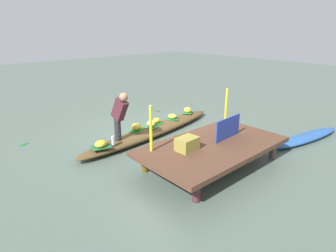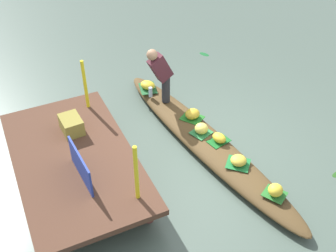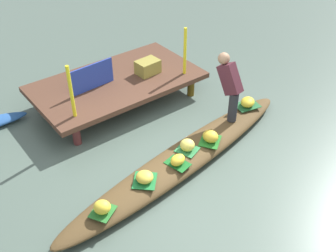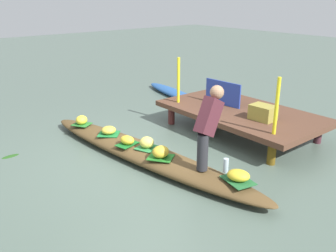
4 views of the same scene
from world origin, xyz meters
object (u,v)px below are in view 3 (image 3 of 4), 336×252
banana_bunch_4 (187,145)px  market_banner (92,77)px  vendor_boat (183,159)px  banana_bunch_3 (178,160)px  banana_bunch_2 (102,207)px  water_bottle (234,105)px  vendor_person (230,84)px  produce_crate (148,67)px  banana_bunch_0 (145,177)px  banana_bunch_5 (248,102)px  banana_bunch_1 (210,136)px

banana_bunch_4 → market_banner: size_ratio=0.27×
vendor_boat → banana_bunch_3: size_ratio=18.73×
banana_bunch_2 → banana_bunch_3: 1.41m
vendor_boat → banana_bunch_3: banana_bunch_3 is taller
water_bottle → market_banner: bearing=134.1°
water_bottle → vendor_person: bearing=-161.3°
banana_bunch_4 → produce_crate: 2.22m
banana_bunch_3 → banana_bunch_2: bearing=-174.6°
water_bottle → market_banner: size_ratio=0.24×
banana_bunch_0 → banana_bunch_5: 2.69m
banana_bunch_2 → banana_bunch_3: banana_bunch_2 is taller
banana_bunch_2 → banana_bunch_1: bearing=6.3°
banana_bunch_4 → market_banner: 2.31m
banana_bunch_4 → banana_bunch_5: bearing=9.9°
banana_bunch_0 → banana_bunch_3: 0.61m
banana_bunch_1 → banana_bunch_4: 0.45m
vendor_boat → banana_bunch_0: bearing=-178.1°
banana_bunch_5 → produce_crate: size_ratio=0.71×
banana_bunch_0 → banana_bunch_5: (2.65, 0.46, 0.00)m
banana_bunch_5 → vendor_boat: bearing=-170.1°
vendor_boat → produce_crate: size_ratio=11.23×
banana_bunch_5 → produce_crate: (-0.97, 1.79, 0.29)m
banana_bunch_4 → banana_bunch_0: bearing=-170.3°
vendor_boat → banana_bunch_1: size_ratio=18.16×
banana_bunch_2 → produce_crate: size_ratio=0.53×
banana_bunch_1 → produce_crate: size_ratio=0.62×
banana_bunch_0 → banana_bunch_1: banana_bunch_1 is taller
banana_bunch_2 → vendor_person: vendor_person is taller
banana_bunch_3 → water_bottle: (1.75, 0.52, 0.03)m
banana_bunch_4 → banana_bunch_5: (1.70, 0.30, -0.02)m
banana_bunch_1 → water_bottle: (0.97, 0.42, 0.01)m
banana_bunch_4 → water_bottle: 1.46m
banana_bunch_0 → banana_bunch_3: banana_bunch_3 is taller
vendor_boat → vendor_person: bearing=5.1°
banana_bunch_1 → banana_bunch_4: bearing=172.6°
vendor_person → banana_bunch_4: bearing=-167.0°
banana_bunch_1 → banana_bunch_2: size_ratio=1.17×
water_bottle → produce_crate: (-0.69, 1.73, 0.26)m
vendor_boat → banana_bunch_5: bearing=2.2°
produce_crate → banana_bunch_1: bearing=-97.5°
banana_bunch_3 → banana_bunch_4: bearing=26.6°
banana_bunch_3 → market_banner: (-0.08, 2.41, 0.40)m
banana_bunch_4 → banana_bunch_3: bearing=-153.4°
banana_bunch_2 → produce_crate: bearing=44.1°
vendor_boat → banana_bunch_2: size_ratio=21.18×
banana_bunch_3 → produce_crate: produce_crate is taller
vendor_boat → banana_bunch_4: 0.24m
banana_bunch_0 → banana_bunch_4: (0.95, 0.16, 0.02)m
banana_bunch_0 → banana_bunch_2: (-0.79, -0.14, 0.02)m
banana_bunch_1 → vendor_person: (0.69, 0.32, 0.59)m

